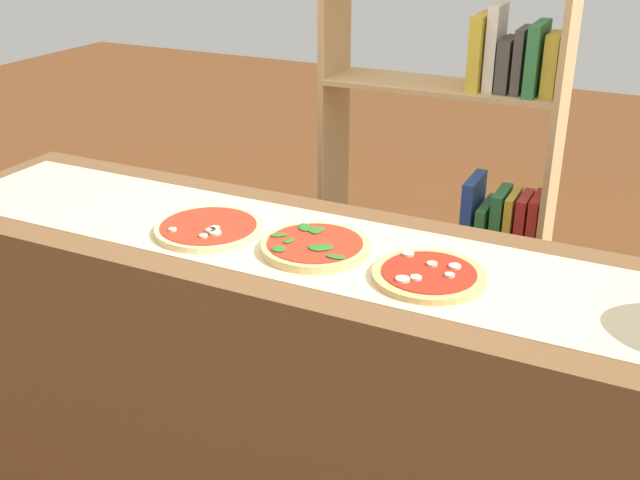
# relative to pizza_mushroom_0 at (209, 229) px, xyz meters

# --- Properties ---
(counter) EXTENTS (2.29, 0.58, 0.90)m
(counter) POSITION_rel_pizza_mushroom_0_xyz_m (0.29, 0.05, -0.46)
(counter) COLOR brown
(counter) RESTS_ON ground_plane
(parchment_paper) EXTENTS (2.17, 0.40, 0.00)m
(parchment_paper) POSITION_rel_pizza_mushroom_0_xyz_m (0.29, 0.05, -0.01)
(parchment_paper) COLOR beige
(parchment_paper) RESTS_ON counter
(pizza_mushroom_0) EXTENTS (0.27, 0.27, 0.03)m
(pizza_mushroom_0) POSITION_rel_pizza_mushroom_0_xyz_m (0.00, 0.00, 0.00)
(pizza_mushroom_0) COLOR #E5C17F
(pizza_mushroom_0) RESTS_ON parchment_paper
(pizza_spinach_1) EXTENTS (0.26, 0.26, 0.03)m
(pizza_spinach_1) POSITION_rel_pizza_mushroom_0_xyz_m (0.29, 0.02, 0.00)
(pizza_spinach_1) COLOR #DBB26B
(pizza_spinach_1) RESTS_ON parchment_paper
(pizza_mushroom_2) EXTENTS (0.26, 0.26, 0.02)m
(pizza_mushroom_2) POSITION_rel_pizza_mushroom_0_xyz_m (0.59, 0.00, -0.00)
(pizza_mushroom_2) COLOR tan
(pizza_mushroom_2) RESTS_ON parchment_paper
(bookshelf) EXTENTS (0.79, 0.24, 1.68)m
(bookshelf) POSITION_rel_pizza_mushroom_0_xyz_m (0.40, 0.92, -0.12)
(bookshelf) COLOR tan
(bookshelf) RESTS_ON ground_plane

